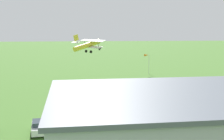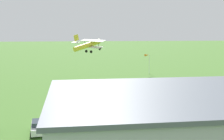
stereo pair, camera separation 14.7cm
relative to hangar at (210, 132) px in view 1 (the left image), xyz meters
The scene contains 8 objects.
ground_plane 41.17m from the hangar, 86.08° to the right, with size 400.00×400.00×0.00m, color #47752D.
hangar is the anchor object (origin of this frame).
biplane 45.18m from the hangar, 77.21° to the right, with size 7.78×7.94×4.26m.
car_white 20.32m from the hangar, 33.87° to the right, with size 2.29×4.12×1.65m.
person_beside_truck 19.00m from the hangar, 67.97° to the right, with size 0.53×0.53×1.72m.
person_watching_takeoff 17.14m from the hangar, 54.67° to the right, with size 0.53×0.53×1.73m.
person_at_fence_line 19.36m from the hangar, 49.57° to the right, with size 0.46×0.46×1.63m.
windsock 57.43m from the hangar, 96.43° to the right, with size 1.48×1.11×5.44m.
Camera 1 is at (8.52, 66.30, 13.07)m, focal length 49.04 mm.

